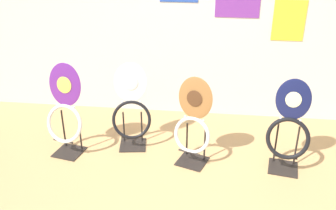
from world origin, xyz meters
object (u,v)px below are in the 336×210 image
(toilet_seat_display_white_plain, at_px, (131,110))
(toilet_seat_display_purple_note, at_px, (65,113))
(toilet_seat_display_woodgrain, at_px, (193,123))
(toilet_seat_display_navy_moon, at_px, (289,130))

(toilet_seat_display_white_plain, height_order, toilet_seat_display_purple_note, toilet_seat_display_purple_note)
(toilet_seat_display_white_plain, relative_size, toilet_seat_display_woodgrain, 1.01)
(toilet_seat_display_navy_moon, bearing_deg, toilet_seat_display_woodgrain, 179.84)
(toilet_seat_display_woodgrain, bearing_deg, toilet_seat_display_purple_note, 178.92)
(toilet_seat_display_white_plain, bearing_deg, toilet_seat_display_woodgrain, -19.90)
(toilet_seat_display_woodgrain, distance_m, toilet_seat_display_navy_moon, 0.91)
(toilet_seat_display_white_plain, height_order, toilet_seat_display_woodgrain, toilet_seat_display_white_plain)
(toilet_seat_display_white_plain, distance_m, toilet_seat_display_woodgrain, 0.71)
(toilet_seat_display_white_plain, xyz_separation_m, toilet_seat_display_navy_moon, (1.57, -0.24, 0.01))
(toilet_seat_display_woodgrain, xyz_separation_m, toilet_seat_display_navy_moon, (0.91, -0.00, -0.01))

